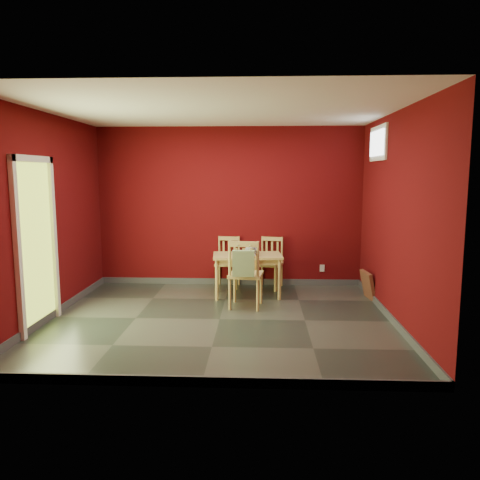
{
  "coord_description": "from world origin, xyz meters",
  "views": [
    {
      "loc": [
        0.53,
        -5.97,
        1.91
      ],
      "look_at": [
        0.25,
        0.45,
        1.0
      ],
      "focal_mm": 35.0,
      "sensor_mm": 36.0,
      "label": 1
    }
  ],
  "objects_px": {
    "tote_bag": "(243,263)",
    "chair_far_left": "(228,261)",
    "cat": "(252,248)",
    "chair_near": "(245,273)",
    "picture_frame": "(368,285)",
    "dining_table": "(247,260)",
    "chair_far_right": "(271,262)"
  },
  "relations": [
    {
      "from": "cat",
      "to": "chair_near",
      "type": "bearing_deg",
      "value": -96.64
    },
    {
      "from": "tote_bag",
      "to": "picture_frame",
      "type": "bearing_deg",
      "value": 22.49
    },
    {
      "from": "cat",
      "to": "picture_frame",
      "type": "relative_size",
      "value": 0.99
    },
    {
      "from": "chair_far_right",
      "to": "dining_table",
      "type": "bearing_deg",
      "value": -122.87
    },
    {
      "from": "tote_bag",
      "to": "cat",
      "type": "bearing_deg",
      "value": 83.65
    },
    {
      "from": "cat",
      "to": "picture_frame",
      "type": "distance_m",
      "value": 1.88
    },
    {
      "from": "tote_bag",
      "to": "cat",
      "type": "height_order",
      "value": "tote_bag"
    },
    {
      "from": "chair_near",
      "to": "cat",
      "type": "bearing_deg",
      "value": 83.01
    },
    {
      "from": "dining_table",
      "to": "chair_far_right",
      "type": "relative_size",
      "value": 1.3
    },
    {
      "from": "chair_far_left",
      "to": "tote_bag",
      "type": "height_order",
      "value": "tote_bag"
    },
    {
      "from": "chair_near",
      "to": "picture_frame",
      "type": "distance_m",
      "value": 1.97
    },
    {
      "from": "chair_near",
      "to": "chair_far_left",
      "type": "bearing_deg",
      "value": 104.91
    },
    {
      "from": "chair_far_right",
      "to": "picture_frame",
      "type": "bearing_deg",
      "value": -25.07
    },
    {
      "from": "dining_table",
      "to": "tote_bag",
      "type": "relative_size",
      "value": 2.6
    },
    {
      "from": "dining_table",
      "to": "picture_frame",
      "type": "distance_m",
      "value": 1.9
    },
    {
      "from": "chair_far_left",
      "to": "picture_frame",
      "type": "bearing_deg",
      "value": -18.01
    },
    {
      "from": "chair_near",
      "to": "cat",
      "type": "distance_m",
      "value": 0.7
    },
    {
      "from": "chair_far_left",
      "to": "tote_bag",
      "type": "distance_m",
      "value": 1.55
    },
    {
      "from": "dining_table",
      "to": "cat",
      "type": "relative_size",
      "value": 2.54
    },
    {
      "from": "chair_far_right",
      "to": "tote_bag",
      "type": "xyz_separation_m",
      "value": [
        -0.41,
        -1.47,
        0.26
      ]
    },
    {
      "from": "dining_table",
      "to": "chair_far_left",
      "type": "height_order",
      "value": "chair_far_left"
    },
    {
      "from": "chair_far_right",
      "to": "cat",
      "type": "bearing_deg",
      "value": -117.14
    },
    {
      "from": "tote_bag",
      "to": "chair_far_left",
      "type": "bearing_deg",
      "value": 102.04
    },
    {
      "from": "chair_far_right",
      "to": "chair_near",
      "type": "distance_m",
      "value": 1.3
    },
    {
      "from": "chair_far_right",
      "to": "cat",
      "type": "xyz_separation_m",
      "value": [
        -0.31,
        -0.6,
        0.34
      ]
    },
    {
      "from": "tote_bag",
      "to": "picture_frame",
      "type": "distance_m",
      "value": 2.1
    },
    {
      "from": "chair_near",
      "to": "picture_frame",
      "type": "relative_size",
      "value": 2.24
    },
    {
      "from": "chair_far_left",
      "to": "tote_bag",
      "type": "xyz_separation_m",
      "value": [
        0.32,
        -1.5,
        0.26
      ]
    },
    {
      "from": "chair_far_left",
      "to": "picture_frame",
      "type": "relative_size",
      "value": 1.92
    },
    {
      "from": "tote_bag",
      "to": "cat",
      "type": "distance_m",
      "value": 0.88
    },
    {
      "from": "chair_near",
      "to": "tote_bag",
      "type": "xyz_separation_m",
      "value": [
        -0.02,
        -0.23,
        0.19
      ]
    },
    {
      "from": "dining_table",
      "to": "chair_far_right",
      "type": "bearing_deg",
      "value": 57.13
    }
  ]
}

